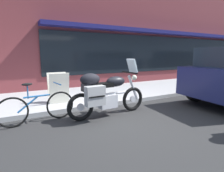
# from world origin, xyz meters

# --- Properties ---
(ground_plane) EXTENTS (80.00, 80.00, 0.00)m
(ground_plane) POSITION_xyz_m (0.00, 0.00, 0.00)
(ground_plane) COLOR #292929
(storefront_building) EXTENTS (18.48, 0.90, 6.71)m
(storefront_building) POSITION_xyz_m (5.24, 4.25, 3.28)
(storefront_building) COLOR brown
(storefront_building) RESTS_ON ground_plane
(touring_motorcycle) EXTENTS (2.15, 0.74, 1.40)m
(touring_motorcycle) POSITION_xyz_m (-0.31, 0.38, 0.61)
(touring_motorcycle) COLOR black
(touring_motorcycle) RESTS_ON ground_plane
(parked_bicycle) EXTENTS (1.66, 0.48, 0.92)m
(parked_bicycle) POSITION_xyz_m (-1.81, 0.73, 0.36)
(parked_bicycle) COLOR black
(parked_bicycle) RESTS_ON ground_plane
(sandwich_board_sign) EXTENTS (0.55, 0.40, 0.88)m
(sandwich_board_sign) POSITION_xyz_m (-1.10, 1.80, 0.56)
(sandwich_board_sign) COLOR silver
(sandwich_board_sign) RESTS_ON sidewalk_curb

